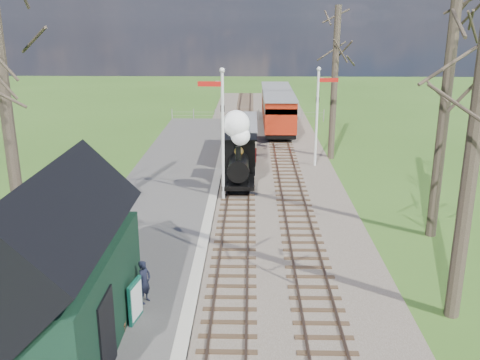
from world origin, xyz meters
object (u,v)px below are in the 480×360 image
at_px(red_carriage_a, 279,114).
at_px(bench, 116,311).
at_px(semaphore_far, 318,110).
at_px(station_shed, 54,273).
at_px(locomotive, 239,153).
at_px(person, 144,282).
at_px(sign_board, 135,301).
at_px(semaphore_near, 221,125).
at_px(red_carriage_b, 276,102).
at_px(coach, 241,137).

relative_size(red_carriage_a, bench, 4.42).
bearing_deg(semaphore_far, station_shed, -115.72).
height_order(station_shed, locomotive, station_shed).
bearing_deg(person, sign_board, -159.11).
relative_size(semaphore_near, semaphore_far, 1.09).
distance_m(sign_board, person, 0.98).
bearing_deg(red_carriage_b, semaphore_far, -82.59).
bearing_deg(bench, locomotive, 76.05).
distance_m(station_shed, bench, 2.38).
xyz_separation_m(coach, red_carriage_a, (2.60, 6.40, 0.24)).
relative_size(station_shed, sign_board, 5.29).
xyz_separation_m(semaphore_near, red_carriage_a, (3.37, 14.14, -1.99)).
height_order(locomotive, bench, locomotive).
height_order(semaphore_near, red_carriage_a, semaphore_near).
xyz_separation_m(semaphore_near, bench, (-2.36, -10.86, -3.09)).
xyz_separation_m(red_carriage_b, person, (-5.14, -29.41, -0.77)).
bearing_deg(semaphore_near, red_carriage_a, 76.60).
xyz_separation_m(semaphore_far, person, (-6.91, -15.77, -2.48)).
relative_size(bench, person, 0.96).
height_order(semaphore_near, person, semaphore_near).
bearing_deg(coach, semaphore_near, -95.67).
bearing_deg(bench, sign_board, 12.46).
bearing_deg(locomotive, sign_board, -101.79).
relative_size(semaphore_far, coach, 0.88).
relative_size(locomotive, person, 3.03).
distance_m(station_shed, red_carriage_b, 32.39).
bearing_deg(semaphore_far, red_carriage_a, 102.30).
bearing_deg(semaphore_near, person, -100.26).
bearing_deg(person, red_carriage_a, 12.85).
xyz_separation_m(red_carriage_a, bench, (-5.73, -25.00, -1.10)).
xyz_separation_m(station_shed, sign_board, (1.69, 1.25, -1.47)).
bearing_deg(red_carriage_a, bench, -102.91).
distance_m(semaphore_far, red_carriage_b, 13.86).
bearing_deg(locomotive, person, -102.43).
relative_size(semaphore_far, red_carriage_a, 1.01).
distance_m(semaphore_near, red_carriage_b, 20.02).
bearing_deg(station_shed, red_carriage_a, 75.22).
height_order(semaphore_far, bench, semaphore_far).
xyz_separation_m(station_shed, bench, (1.17, 1.14, -1.74)).
height_order(locomotive, sign_board, locomotive).
bearing_deg(sign_board, coach, 81.97).
xyz_separation_m(semaphore_far, red_carriage_b, (-1.77, 13.64, -1.72)).
distance_m(sign_board, bench, 0.60).
relative_size(station_shed, coach, 0.97).
bearing_deg(semaphore_near, locomotive, 65.78).
bearing_deg(red_carriage_a, semaphore_far, -77.70).
height_order(red_carriage_a, person, red_carriage_a).
bearing_deg(locomotive, station_shed, -107.39).
height_order(semaphore_far, red_carriage_b, semaphore_far).
bearing_deg(sign_board, station_shed, -143.43).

